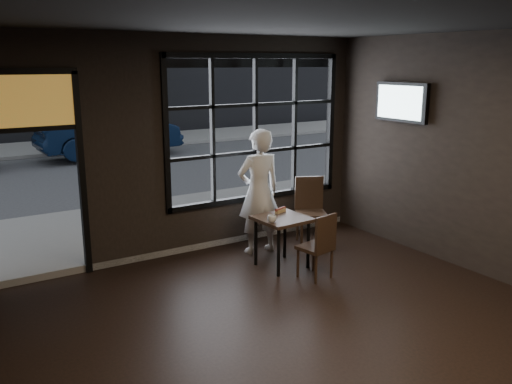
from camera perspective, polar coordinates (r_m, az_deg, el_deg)
floor at (r=5.64m, az=8.80°, el=-16.63°), size 6.00×7.00×0.02m
ceiling at (r=4.90m, az=10.22°, el=18.03°), size 6.00×7.00×0.02m
window_frame at (r=8.48m, az=-0.07°, el=6.70°), size 3.06×0.12×2.28m
stained_transom at (r=7.25m, az=-23.09°, el=8.84°), size 1.20×0.06×0.70m
street_asphalt at (r=27.98m, az=-25.33°, el=6.45°), size 60.00×41.00×0.04m
cafe_table at (r=7.60m, az=2.74°, el=-5.26°), size 0.71×0.71×0.73m
chair_near at (r=7.23m, az=6.25°, el=-5.61°), size 0.45×0.45×0.90m
chair_window at (r=8.54m, az=5.84°, el=-2.07°), size 0.60×0.60×1.04m
man at (r=8.01m, az=0.30°, el=0.03°), size 0.71×0.50×1.87m
hotdog at (r=7.72m, az=2.58°, el=-1.94°), size 0.21×0.14×0.06m
cup at (r=7.23m, az=1.69°, el=-2.85°), size 0.15×0.15×0.10m
tv at (r=8.48m, az=15.07°, el=9.12°), size 0.11×1.00×0.58m
navy_car at (r=16.87m, az=-15.16°, el=6.19°), size 4.23×1.59×1.38m
tree_right at (r=19.60m, az=-13.70°, el=14.30°), size 2.66×2.66×4.54m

